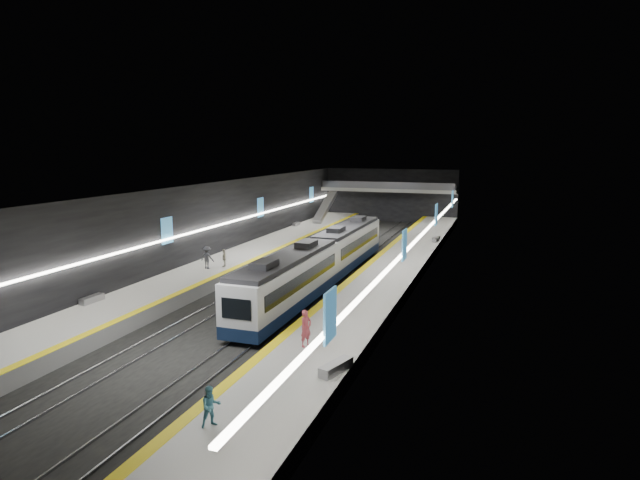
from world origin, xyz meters
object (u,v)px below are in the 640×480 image
at_px(passenger_right_b, 211,407).
at_px(bench_right_near, 336,367).
at_px(bench_right_far, 436,239).
at_px(passenger_left_a, 224,258).
at_px(bench_left_near, 92,299).
at_px(bench_left_far, 296,224).
at_px(escalator, 325,207).
at_px(train, 322,259).
at_px(passenger_right_a, 306,329).
at_px(passenger_left_b, 207,258).

bearing_deg(passenger_right_b, bench_right_near, 18.46).
bearing_deg(bench_right_far, passenger_left_a, -124.40).
height_order(bench_left_near, bench_left_far, bench_left_near).
relative_size(bench_right_near, bench_right_far, 1.05).
xyz_separation_m(escalator, bench_right_far, (17.00, -11.88, -1.66)).
bearing_deg(bench_right_near, bench_left_near, -177.58).
xyz_separation_m(train, passenger_right_a, (4.52, -15.84, -0.21)).
bearing_deg(bench_right_near, passenger_right_a, 151.74).
bearing_deg(passenger_right_b, train, 53.41).
bearing_deg(passenger_left_a, train, 80.11).
bearing_deg(escalator, bench_left_far, -108.30).
bearing_deg(bench_left_far, passenger_right_a, -66.82).
bearing_deg(passenger_right_a, passenger_left_b, 69.93).
distance_m(bench_right_far, passenger_left_b, 26.32).
bearing_deg(bench_left_near, train, 49.82).
relative_size(bench_right_near, passenger_left_b, 1.05).
xyz_separation_m(train, passenger_left_b, (-9.86, -1.72, -0.22)).
distance_m(bench_left_near, passenger_right_b, 19.77).
xyz_separation_m(bench_left_far, passenger_right_a, (16.52, -40.14, 0.79)).
bearing_deg(train, passenger_right_a, -74.06).
relative_size(bench_left_near, bench_left_far, 1.12).
height_order(bench_right_far, passenger_left_a, passenger_left_a).
relative_size(escalator, bench_right_near, 3.88).
distance_m(bench_right_far, passenger_right_b, 43.22).
height_order(train, passenger_left_a, train).
xyz_separation_m(bench_right_near, passenger_right_a, (-2.48, 2.61, 0.73)).
height_order(escalator, bench_left_near, escalator).
xyz_separation_m(bench_right_far, passenger_left_b, (-16.86, -20.20, 0.74)).
bearing_deg(bench_left_far, bench_right_near, -65.23).
distance_m(train, bench_right_far, 19.78).
bearing_deg(passenger_left_a, escalator, 168.55).
relative_size(bench_left_far, bench_right_near, 0.79).
bearing_deg(bench_right_far, passenger_right_b, -88.56).
relative_size(bench_left_far, passenger_right_b, 1.03).
bearing_deg(bench_right_near, passenger_left_b, 153.45).
bearing_deg(passenger_left_b, bench_right_near, 139.13).
xyz_separation_m(escalator, passenger_left_a, (1.14, -30.92, -1.12)).
distance_m(passenger_right_a, passenger_left_b, 20.15).
bearing_deg(train, bench_right_near, -69.22).
relative_size(escalator, passenger_left_b, 4.08).
distance_m(bench_left_near, passenger_left_a, 12.90).
relative_size(bench_left_far, passenger_left_a, 1.04).
bearing_deg(passenger_left_b, bench_left_far, -81.40).
bearing_deg(passenger_right_a, bench_right_near, -112.08).
height_order(train, passenger_right_a, train).
bearing_deg(escalator, passenger_right_a, -72.55).
relative_size(passenger_right_a, passenger_right_b, 1.24).
bearing_deg(passenger_right_b, escalator, 58.43).
relative_size(escalator, passenger_right_a, 4.06).
relative_size(bench_left_near, passenger_right_b, 1.16).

